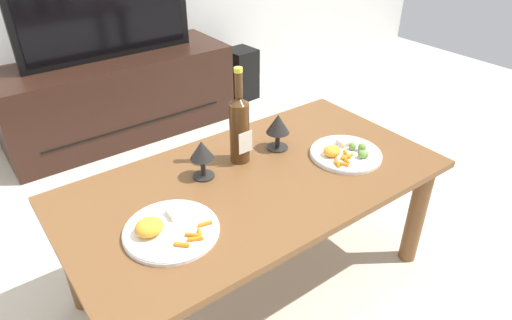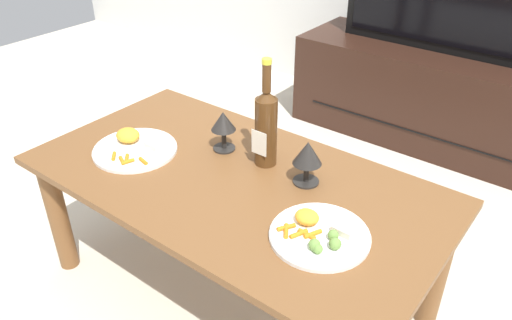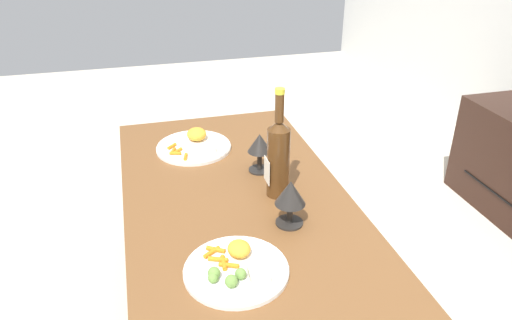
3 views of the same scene
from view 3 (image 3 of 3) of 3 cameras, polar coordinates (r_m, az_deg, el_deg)
ground_plane at (r=1.88m, az=-2.06°, el=-16.93°), size 6.40×6.40×0.00m
dining_table at (r=1.62m, az=-2.31°, el=-6.54°), size 1.33×0.71×0.49m
wine_bottle at (r=1.51m, az=2.62°, el=0.51°), size 0.07×0.07×0.36m
goblet_left at (r=1.67m, az=0.43°, el=1.72°), size 0.08×0.08×0.14m
goblet_right at (r=1.39m, az=4.03°, el=-4.10°), size 0.09×0.09×0.14m
dinner_plate_left at (r=1.88m, az=-7.20°, el=1.74°), size 0.28×0.28×0.06m
dinner_plate_right at (r=1.27m, az=-2.32°, el=-12.49°), size 0.27×0.27×0.05m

